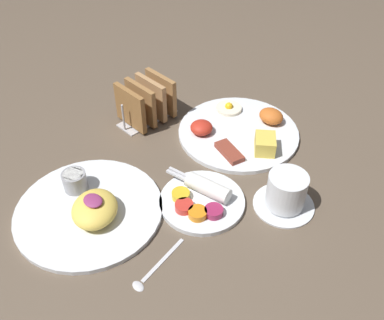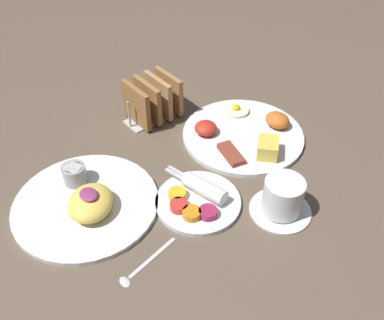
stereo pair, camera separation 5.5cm
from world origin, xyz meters
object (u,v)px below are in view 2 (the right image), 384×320
(plate_condiments, at_px, (198,200))
(plate_foreground, at_px, (86,201))
(plate_breakfast, at_px, (245,134))
(toast_rack, at_px, (153,100))
(coffee_cup, at_px, (282,198))

(plate_condiments, bearing_deg, plate_foreground, -127.86)
(plate_breakfast, bearing_deg, toast_rack, -150.41)
(plate_breakfast, xyz_separation_m, plate_condiments, (0.09, -0.22, 0.00))
(plate_breakfast, xyz_separation_m, coffee_cup, (0.21, -0.11, 0.03))
(plate_breakfast, relative_size, plate_condiments, 1.53)
(plate_foreground, relative_size, toast_rack, 1.93)
(coffee_cup, bearing_deg, plate_condiments, -136.54)
(toast_rack, bearing_deg, plate_foreground, -59.98)
(plate_breakfast, bearing_deg, plate_condiments, -67.42)
(toast_rack, xyz_separation_m, coffee_cup, (0.41, 0.01, -0.01))
(plate_foreground, height_order, toast_rack, toast_rack)
(plate_foreground, bearing_deg, coffee_cup, 48.45)
(plate_condiments, height_order, plate_foreground, plate_foreground)
(plate_breakfast, height_order, plate_foreground, plate_foreground)
(plate_breakfast, distance_m, coffee_cup, 0.24)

